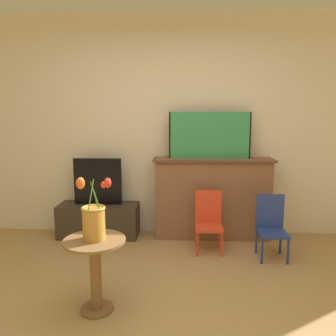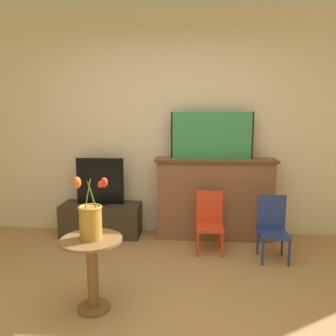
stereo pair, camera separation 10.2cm
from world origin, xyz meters
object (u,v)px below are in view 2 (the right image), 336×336
(painting, at_px, (212,135))
(chair_blue, at_px, (272,226))
(tv_monitor, at_px, (100,182))
(chair_red, at_px, (210,220))
(vase_tulips, at_px, (91,219))

(painting, height_order, chair_blue, painting)
(tv_monitor, bearing_deg, chair_blue, -14.90)
(chair_red, relative_size, vase_tulips, 1.35)
(painting, distance_m, chair_blue, 1.22)
(painting, relative_size, chair_red, 1.47)
(painting, xyz_separation_m, vase_tulips, (-0.97, -1.61, -0.52))
(painting, distance_m, vase_tulips, 1.96)
(chair_blue, bearing_deg, vase_tulips, -146.52)
(vase_tulips, bearing_deg, tv_monitor, 103.48)
(painting, relative_size, tv_monitor, 1.66)
(chair_blue, height_order, vase_tulips, vase_tulips)
(tv_monitor, distance_m, chair_blue, 2.05)
(chair_blue, relative_size, vase_tulips, 1.35)
(tv_monitor, bearing_deg, vase_tulips, -76.52)
(chair_red, xyz_separation_m, vase_tulips, (-0.94, -1.20, 0.37))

